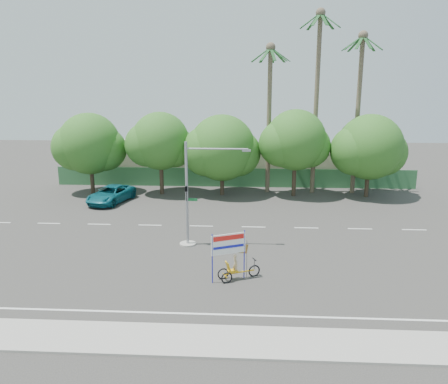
{
  "coord_description": "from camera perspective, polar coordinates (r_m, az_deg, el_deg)",
  "views": [
    {
      "loc": [
        1.51,
        -23.75,
        10.5
      ],
      "look_at": [
        -0.08,
        4.82,
        3.5
      ],
      "focal_mm": 35.0,
      "sensor_mm": 36.0,
      "label": 1
    }
  ],
  "objects": [
    {
      "name": "tree_far_right",
      "position": [
        43.68,
        18.42,
        5.34
      ],
      "size": [
        7.38,
        6.2,
        7.94
      ],
      "color": "#473828",
      "rests_on": "ground"
    },
    {
      "name": "traffic_signal",
      "position": [
        28.99,
        -4.27,
        -1.45
      ],
      "size": [
        4.72,
        1.1,
        7.0
      ],
      "color": "gray",
      "rests_on": "ground"
    },
    {
      "name": "ground",
      "position": [
        26.01,
        -0.42,
        -10.06
      ],
      "size": [
        120.0,
        120.0,
        0.0
      ],
      "primitive_type": "plane",
      "color": "#33302D",
      "rests_on": "ground"
    },
    {
      "name": "tree_right",
      "position": [
        42.31,
        9.25,
        6.43
      ],
      "size": [
        6.9,
        5.8,
        8.36
      ],
      "color": "#473828",
      "rests_on": "ground"
    },
    {
      "name": "palm_short",
      "position": [
        43.32,
        5.94,
        11.51
      ],
      "size": [
        3.73,
        3.79,
        14.45
      ],
      "color": "#70604C",
      "rests_on": "ground"
    },
    {
      "name": "building_left",
      "position": [
        51.77,
        -9.73,
        4.1
      ],
      "size": [
        12.0,
        8.0,
        4.0
      ],
      "primitive_type": "cube",
      "color": "beige",
      "rests_on": "ground"
    },
    {
      "name": "sidewalk_near",
      "position": [
        19.37,
        -1.89,
        -18.87
      ],
      "size": [
        50.0,
        2.4,
        0.12
      ],
      "primitive_type": "cube",
      "color": "gray",
      "rests_on": "ground"
    },
    {
      "name": "palm_mid",
      "position": [
        44.51,
        17.19,
        11.74
      ],
      "size": [
        3.73,
        3.79,
        15.45
      ],
      "color": "#70604C",
      "rests_on": "ground"
    },
    {
      "name": "tree_far_left",
      "position": [
        44.92,
        -17.19,
        5.8
      ],
      "size": [
        7.14,
        6.0,
        7.96
      ],
      "color": "#473828",
      "rests_on": "ground"
    },
    {
      "name": "trike_billboard",
      "position": [
        24.3,
        1.2,
        -8.89
      ],
      "size": [
        2.69,
        1.37,
        2.85
      ],
      "rotation": [
        0.0,
        0.0,
        0.41
      ],
      "color": "black",
      "rests_on": "ground"
    },
    {
      "name": "fence",
      "position": [
        46.26,
        1.25,
        1.9
      ],
      "size": [
        38.0,
        0.08,
        2.0
      ],
      "primitive_type": "cube",
      "color": "#336B3D",
      "rests_on": "ground"
    },
    {
      "name": "tree_center",
      "position": [
        42.26,
        -0.32,
        5.54
      ],
      "size": [
        7.62,
        6.4,
        7.85
      ],
      "color": "#473828",
      "rests_on": "ground"
    },
    {
      "name": "pickup_truck",
      "position": [
        41.41,
        -14.54,
        -0.3
      ],
      "size": [
        3.84,
        5.97,
        1.53
      ],
      "primitive_type": "imported",
      "rotation": [
        0.0,
        0.0,
        -0.25
      ],
      "color": "#0F5C6A",
      "rests_on": "ground"
    },
    {
      "name": "tree_left",
      "position": [
        42.96,
        -8.37,
        6.33
      ],
      "size": [
        6.66,
        5.6,
        8.07
      ],
      "color": "#473828",
      "rests_on": "ground"
    },
    {
      "name": "palm_tall",
      "position": [
        43.73,
        12.06,
        13.41
      ],
      "size": [
        3.73,
        3.79,
        17.45
      ],
      "color": "#70604C",
      "rests_on": "ground"
    },
    {
      "name": "building_right",
      "position": [
        50.92,
        10.49,
        3.68
      ],
      "size": [
        14.0,
        8.0,
        3.6
      ],
      "primitive_type": "cube",
      "color": "beige",
      "rests_on": "ground"
    }
  ]
}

